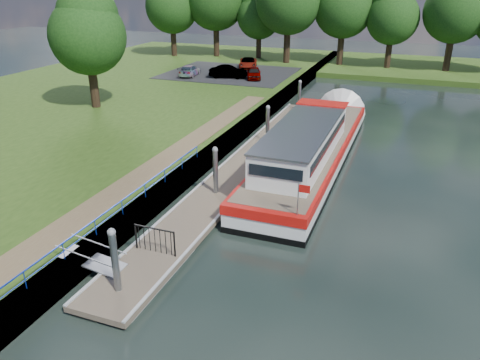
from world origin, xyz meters
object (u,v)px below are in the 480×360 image
at_px(pontoon, 245,166).
at_px(car_a, 254,73).
at_px(barge, 313,146).
at_px(car_d, 248,63).
at_px(car_c, 189,70).
at_px(car_b, 228,72).

xyz_separation_m(pontoon, car_a, (-7.30, 22.78, 1.26)).
distance_m(barge, car_d, 29.10).
xyz_separation_m(pontoon, car_c, (-14.48, 21.74, 1.23)).
distance_m(car_b, car_d, 6.24).
relative_size(pontoon, car_d, 6.83).
distance_m(car_a, car_b, 2.81).
relative_size(car_c, car_d, 0.91).
bearing_deg(car_d, car_c, -141.48).
xyz_separation_m(car_a, car_b, (-2.75, -0.58, 0.05)).
xyz_separation_m(barge, car_a, (-10.90, 20.08, 0.36)).
height_order(car_a, car_b, car_b).
bearing_deg(barge, car_b, 124.99).
height_order(pontoon, car_b, car_b).
height_order(car_a, car_d, same).
bearing_deg(car_a, barge, -81.42).
xyz_separation_m(car_a, car_d, (-2.70, 5.66, 0.00)).
xyz_separation_m(car_c, car_d, (4.48, 6.69, 0.03)).
height_order(barge, car_d, barge).
distance_m(pontoon, car_c, 26.15).
relative_size(car_a, car_d, 0.82).
distance_m(car_c, car_d, 8.05).
xyz_separation_m(car_a, car_c, (-7.18, -1.03, -0.03)).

